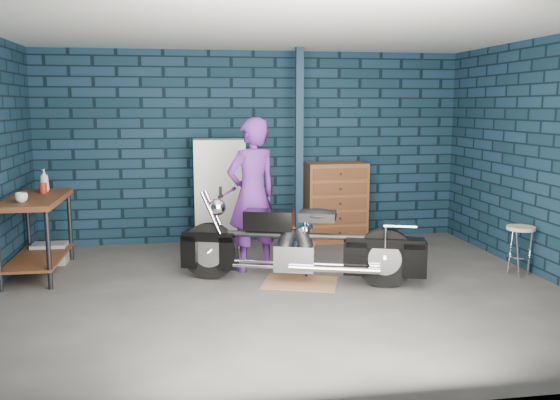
# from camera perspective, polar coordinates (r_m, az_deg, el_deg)

# --- Properties ---
(ground) EXTENTS (6.00, 6.00, 0.00)m
(ground) POSITION_cam_1_polar(r_m,az_deg,el_deg) (6.30, 0.27, -8.85)
(ground) COLOR #54524F
(ground) RESTS_ON ground
(room_walls) EXTENTS (6.02, 5.01, 2.71)m
(room_walls) POSITION_cam_1_polar(r_m,az_deg,el_deg) (6.54, -0.53, 8.76)
(room_walls) COLOR black
(room_walls) RESTS_ON ground
(support_post) EXTENTS (0.10, 0.10, 2.70)m
(support_post) POSITION_cam_1_polar(r_m,az_deg,el_deg) (8.03, 1.84, 4.86)
(support_post) COLOR #112538
(support_post) RESTS_ON ground
(workbench) EXTENTS (0.60, 1.40, 0.91)m
(workbench) POSITION_cam_1_polar(r_m,az_deg,el_deg) (7.38, -22.31, -3.22)
(workbench) COLOR brown
(workbench) RESTS_ON ground
(drip_mat) EXTENTS (0.95, 0.82, 0.01)m
(drip_mat) POSITION_cam_1_polar(r_m,az_deg,el_deg) (6.61, 1.97, -7.94)
(drip_mat) COLOR olive
(drip_mat) RESTS_ON ground
(motorcycle) EXTENTS (2.37, 1.32, 1.01)m
(motorcycle) POSITION_cam_1_polar(r_m,az_deg,el_deg) (6.49, 1.99, -3.70)
(motorcycle) COLOR black
(motorcycle) RESTS_ON ground
(person) EXTENTS (0.78, 0.67, 1.81)m
(person) POSITION_cam_1_polar(r_m,az_deg,el_deg) (6.95, -2.68, 0.49)
(person) COLOR #532079
(person) RESTS_ON ground
(storage_bin) EXTENTS (0.41, 0.29, 0.26)m
(storage_bin) POSITION_cam_1_polar(r_m,az_deg,el_deg) (7.90, -21.26, -4.82)
(storage_bin) COLOR gray
(storage_bin) RESTS_ON ground
(locker) EXTENTS (0.69, 0.50, 1.49)m
(locker) POSITION_cam_1_polar(r_m,az_deg,el_deg) (8.24, -5.85, 0.68)
(locker) COLOR silver
(locker) RESTS_ON ground
(tool_chest) EXTENTS (0.85, 0.47, 1.14)m
(tool_chest) POSITION_cam_1_polar(r_m,az_deg,el_deg) (8.53, 5.40, -0.22)
(tool_chest) COLOR brown
(tool_chest) RESTS_ON ground
(shop_stool) EXTENTS (0.36, 0.36, 0.58)m
(shop_stool) POSITION_cam_1_polar(r_m,az_deg,el_deg) (7.34, 22.05, -4.59)
(shop_stool) COLOR #BFB390
(shop_stool) RESTS_ON ground
(cup_a) EXTENTS (0.15, 0.15, 0.11)m
(cup_a) POSITION_cam_1_polar(r_m,az_deg,el_deg) (6.94, -23.64, 0.22)
(cup_a) COLOR #BFB390
(cup_a) RESTS_ON workbench
(mug_red) EXTENTS (0.12, 0.12, 0.12)m
(mug_red) POSITION_cam_1_polar(r_m,az_deg,el_deg) (7.57, -21.84, 1.07)
(mug_red) COLOR maroon
(mug_red) RESTS_ON workbench
(bottle) EXTENTS (0.12, 0.12, 0.27)m
(bottle) POSITION_cam_1_polar(r_m,az_deg,el_deg) (7.72, -21.73, 1.78)
(bottle) COLOR gray
(bottle) RESTS_ON workbench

